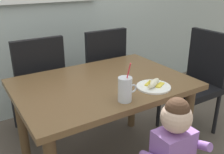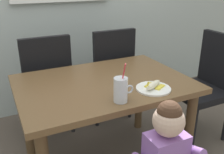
# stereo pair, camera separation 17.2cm
# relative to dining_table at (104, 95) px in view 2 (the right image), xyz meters

# --- Properties ---
(dining_table) EXTENTS (1.21, 0.85, 0.72)m
(dining_table) POSITION_rel_dining_table_xyz_m (0.00, 0.00, 0.00)
(dining_table) COLOR brown
(dining_table) RESTS_ON ground
(dining_chair_left) EXTENTS (0.44, 0.44, 0.96)m
(dining_chair_left) POSITION_rel_dining_table_xyz_m (-0.28, 0.66, -0.07)
(dining_chair_left) COLOR black
(dining_chair_left) RESTS_ON ground
(dining_chair_right) EXTENTS (0.44, 0.45, 0.96)m
(dining_chair_right) POSITION_rel_dining_table_xyz_m (0.35, 0.66, -0.07)
(dining_chair_right) COLOR black
(dining_chair_right) RESTS_ON ground
(dining_chair_far) EXTENTS (0.44, 0.44, 0.96)m
(dining_chair_far) POSITION_rel_dining_table_xyz_m (1.01, 0.00, -0.07)
(dining_chair_far) COLOR black
(dining_chair_far) RESTS_ON ground
(toddler_standing) EXTENTS (0.33, 0.24, 0.84)m
(toddler_standing) POSITION_rel_dining_table_xyz_m (0.08, -0.63, -0.09)
(toddler_standing) COLOR #3F4760
(toddler_standing) RESTS_ON ground
(milk_cup) EXTENTS (0.13, 0.08, 0.25)m
(milk_cup) POSITION_rel_dining_table_xyz_m (-0.04, -0.32, 0.18)
(milk_cup) COLOR silver
(milk_cup) RESTS_ON dining_table
(snack_plate) EXTENTS (0.23, 0.23, 0.01)m
(snack_plate) POSITION_rel_dining_table_xyz_m (0.24, -0.27, 0.11)
(snack_plate) COLOR white
(snack_plate) RESTS_ON dining_table
(peeled_banana) EXTENTS (0.18, 0.14, 0.07)m
(peeled_banana) POSITION_rel_dining_table_xyz_m (0.24, -0.27, 0.14)
(peeled_banana) COLOR #F4EAC6
(peeled_banana) RESTS_ON snack_plate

